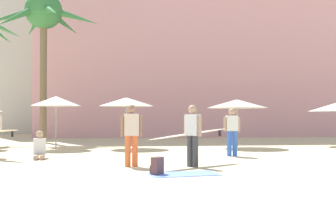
% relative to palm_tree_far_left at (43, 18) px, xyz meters
% --- Properties ---
extents(ground, '(120.00, 120.00, 0.00)m').
position_rel_palm_tree_far_left_xyz_m(ground, '(4.99, -16.56, -7.07)').
color(ground, beige).
extents(hotel_pink, '(24.50, 9.45, 15.45)m').
position_rel_palm_tree_far_left_xyz_m(hotel_pink, '(10.45, 9.92, 0.66)').
color(hotel_pink, pink).
rests_on(hotel_pink, ground).
extents(hotel_tower_gray, '(17.15, 10.49, 22.89)m').
position_rel_palm_tree_far_left_xyz_m(hotel_tower_gray, '(0.18, 19.10, 4.38)').
color(hotel_tower_gray, beige).
rests_on(hotel_tower_gray, ground).
extents(palm_tree_far_left, '(6.35, 5.86, 8.52)m').
position_rel_palm_tree_far_left_xyz_m(palm_tree_far_left, '(0.00, 0.00, 0.00)').
color(palm_tree_far_left, brown).
rests_on(palm_tree_far_left, ground).
extents(cafe_umbrella_2, '(2.16, 2.16, 2.31)m').
position_rel_palm_tree_far_left_xyz_m(cafe_umbrella_2, '(1.64, -5.27, -4.97)').
color(cafe_umbrella_2, gray).
rests_on(cafe_umbrella_2, ground).
extents(cafe_umbrella_3, '(2.48, 2.48, 2.29)m').
position_rel_palm_tree_far_left_xyz_m(cafe_umbrella_3, '(4.69, -5.06, -4.98)').
color(cafe_umbrella_3, gray).
rests_on(cafe_umbrella_3, ground).
extents(cafe_umbrella_5, '(2.78, 2.78, 2.22)m').
position_rel_palm_tree_far_left_xyz_m(cafe_umbrella_5, '(9.76, -5.17, -5.04)').
color(cafe_umbrella_5, gray).
rests_on(cafe_umbrella_5, ground).
extents(beach_towel, '(1.76, 1.15, 0.01)m').
position_rel_palm_tree_far_left_xyz_m(beach_towel, '(6.06, -13.57, -7.06)').
color(beach_towel, '#6684E0').
rests_on(beach_towel, ground).
extents(backpack, '(0.35, 0.35, 0.42)m').
position_rel_palm_tree_far_left_xyz_m(backpack, '(5.42, -13.58, -6.87)').
color(backpack, brown).
rests_on(backpack, ground).
extents(person_mid_right, '(2.71, 2.12, 1.71)m').
position_rel_palm_tree_far_left_xyz_m(person_mid_right, '(6.52, -12.02, -6.14)').
color(person_mid_right, '#3D3D42').
rests_on(person_mid_right, ground).
extents(person_near_right, '(0.53, 0.92, 0.92)m').
position_rel_palm_tree_far_left_xyz_m(person_near_right, '(1.81, -9.33, -6.74)').
color(person_near_right, tan).
rests_on(person_near_right, ground).
extents(person_far_right, '(0.60, 0.24, 1.70)m').
position_rel_palm_tree_far_left_xyz_m(person_far_right, '(8.43, -9.19, -6.13)').
color(person_far_right, blue).
rests_on(person_far_right, ground).
extents(person_near_left, '(0.61, 0.26, 1.72)m').
position_rel_palm_tree_far_left_xyz_m(person_near_left, '(4.84, -11.91, -6.12)').
color(person_near_left, orange).
rests_on(person_near_left, ground).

